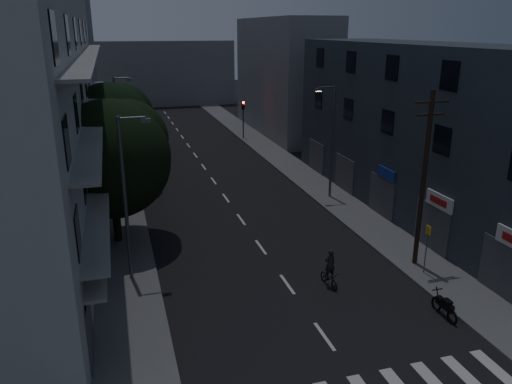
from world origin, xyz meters
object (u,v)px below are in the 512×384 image
utility_pole (424,177)px  cyclist (329,274)px  bus_stop_sign (427,241)px  motorcycle (444,307)px

utility_pole → cyclist: (-5.23, -0.79, -4.22)m
bus_stop_sign → motorcycle: 4.06m
cyclist → motorcycle: bearing=-53.0°
utility_pole → bus_stop_sign: bearing=-99.1°
bus_stop_sign → cyclist: bus_stop_sign is taller
motorcycle → cyclist: (-3.68, 3.84, 0.20)m
utility_pole → cyclist: bearing=-171.5°
utility_pole → bus_stop_sign: 3.17m
utility_pole → bus_stop_sign: utility_pole is taller
utility_pole → motorcycle: bearing=-108.5°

